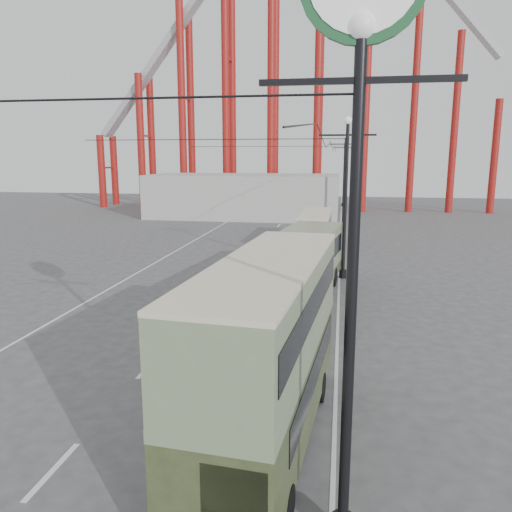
% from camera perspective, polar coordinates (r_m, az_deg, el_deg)
% --- Properties ---
extents(ground, '(160.00, 160.00, 0.00)m').
position_cam_1_polar(ground, '(14.46, -14.29, -18.61)').
color(ground, '#464548').
rests_on(ground, ground).
extents(road_markings, '(12.52, 120.00, 0.01)m').
position_cam_1_polar(road_markings, '(32.48, -1.60, -1.33)').
color(road_markings, silver).
rests_on(road_markings, ground).
extents(lamp_post_near, '(3.20, 0.44, 10.80)m').
position_cam_1_polar(lamp_post_near, '(8.40, 11.66, 16.07)').
color(lamp_post_near, black).
rests_on(lamp_post_near, ground).
extents(lamp_post_mid, '(3.20, 0.44, 9.32)m').
position_cam_1_polar(lamp_post_mid, '(29.47, 10.17, 6.39)').
color(lamp_post_mid, black).
rests_on(lamp_post_mid, ground).
extents(lamp_post_far, '(3.20, 0.44, 9.32)m').
position_cam_1_polar(lamp_post_far, '(51.43, 10.06, 8.44)').
color(lamp_post_far, black).
rests_on(lamp_post_far, ground).
extents(lamp_post_distant, '(3.20, 0.44, 9.32)m').
position_cam_1_polar(lamp_post_distant, '(73.41, 10.01, 9.27)').
color(lamp_post_distant, black).
rests_on(lamp_post_distant, ground).
extents(roller_coaster, '(52.95, 5.00, 55.48)m').
position_cam_1_polar(roller_coaster, '(70.50, 3.35, 24.28)').
color(roller_coaster, maroon).
rests_on(roller_coaster, ground).
extents(fairground_shed, '(22.00, 10.00, 5.00)m').
position_cam_1_polar(fairground_shed, '(59.64, -1.32, 6.89)').
color(fairground_shed, '#A6A6A1').
rests_on(fairground_shed, ground).
extents(double_decker_bus, '(2.95, 8.97, 4.74)m').
position_cam_1_polar(double_decker_bus, '(12.36, 1.46, -9.92)').
color(double_decker_bus, '#313C20').
rests_on(double_decker_bus, ground).
extents(single_decker_green, '(4.24, 11.98, 3.31)m').
position_cam_1_polar(single_decker_green, '(24.64, 4.89, -1.03)').
color(single_decker_green, '#6D815E').
rests_on(single_decker_green, ground).
extents(single_decker_cream, '(2.34, 8.88, 2.76)m').
position_cam_1_polar(single_decker_cream, '(40.01, 6.81, 3.25)').
color(single_decker_cream, beige).
rests_on(single_decker_cream, ground).
extents(pedestrian, '(0.74, 0.61, 1.76)m').
position_cam_1_polar(pedestrian, '(17.62, -3.56, -9.47)').
color(pedestrian, '#222227').
rests_on(pedestrian, ground).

